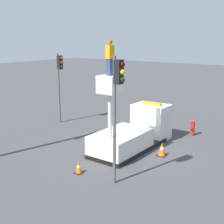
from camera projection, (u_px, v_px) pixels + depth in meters
ground_plane at (129, 149)px, 18.22m from camera, size 120.00×120.00×0.00m
bucket_truck at (134, 133)px, 18.40m from camera, size 6.05×2.25×4.51m
worker at (110, 58)px, 15.53m from camera, size 0.40×0.26×1.75m
traffic_light_pole at (117, 96)px, 13.05m from camera, size 0.34×0.57×5.66m
traffic_light_across at (60, 74)px, 23.15m from camera, size 0.34×0.57×5.24m
fire_hydrant at (193, 128)px, 20.71m from camera, size 0.53×0.29×1.08m
traffic_cone_rear at (79, 167)px, 15.01m from camera, size 0.40×0.40×0.61m
traffic_cone_curbside at (162, 149)px, 17.19m from camera, size 0.50×0.50×0.77m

